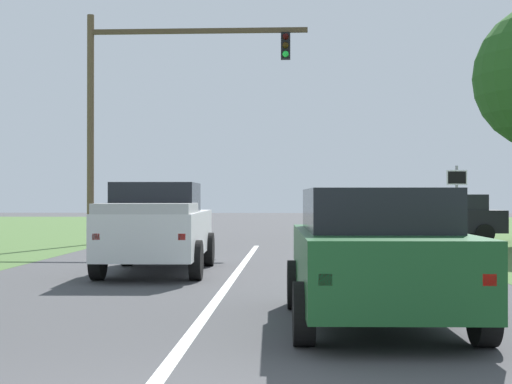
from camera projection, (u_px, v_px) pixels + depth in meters
The scene contains 6 objects.
ground_plane at pixel (235, 275), 16.04m from camera, with size 120.00×120.00×0.00m, color #424244.
red_suv_near at pixel (375, 252), 9.82m from camera, with size 2.34×4.54×1.77m.
pickup_truck_lead at pixel (158, 227), 16.43m from camera, with size 2.32×5.04×1.97m.
traffic_light at pixel (146, 93), 25.95m from camera, with size 7.62×0.40×7.96m.
keep_moving_sign at pixel (457, 197), 22.17m from camera, with size 0.60×0.09×2.58m.
crossing_suv_far at pixel (443, 217), 27.96m from camera, with size 4.46×2.05×1.74m.
Camera 1 is at (1.23, -4.65, 1.67)m, focal length 52.88 mm.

